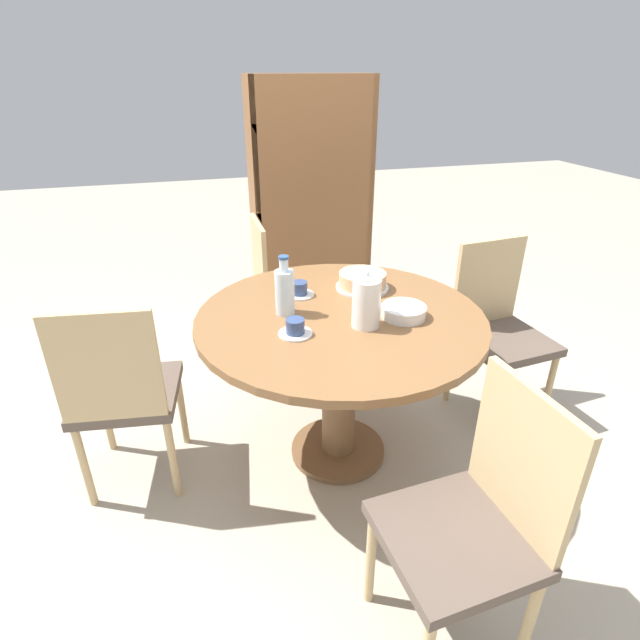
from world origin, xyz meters
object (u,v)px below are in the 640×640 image
object	(u,v)px
chair_c	(475,520)
bookshelf	(312,211)
coffee_pot	(366,301)
cup_a	(299,290)
cake_main	(362,281)
chair_a	(283,290)
chair_d	(498,326)
chair_b	(123,392)
water_bottle	(285,291)
cup_b	(295,328)

from	to	relation	value
chair_c	bookshelf	xyz separation A→B (m)	(0.17, 2.50, 0.30)
coffee_pot	cup_a	bearing A→B (deg)	116.63
coffee_pot	chair_c	bearing A→B (deg)	-85.71
coffee_pot	cup_a	distance (m)	0.42
bookshelf	cake_main	world-z (taller)	bookshelf
chair_a	chair_d	bearing A→B (deg)	-128.32
chair_b	water_bottle	distance (m)	0.80
bookshelf	cup_a	size ratio (longest dim) A/B	12.26
coffee_pot	water_bottle	xyz separation A→B (m)	(-0.29, 0.21, -0.00)
chair_a	bookshelf	distance (m)	0.79
chair_d	cake_main	xyz separation A→B (m)	(-0.73, 0.09, 0.30)
chair_d	cup_b	size ratio (longest dim) A/B	6.80
coffee_pot	cake_main	bearing A→B (deg)	71.54
cup_a	cup_b	world-z (taller)	same
chair_c	chair_d	bearing A→B (deg)	139.68
chair_a	chair_b	distance (m)	1.23
cup_b	cup_a	bearing A→B (deg)	73.62
water_bottle	cake_main	xyz separation A→B (m)	(0.41, 0.16, -0.07)
chair_b	bookshelf	size ratio (longest dim) A/B	0.55
bookshelf	water_bottle	distance (m)	1.58
chair_a	coffee_pot	size ratio (longest dim) A/B	3.85
chair_b	water_bottle	size ratio (longest dim) A/B	3.57
chair_d	coffee_pot	bearing A→B (deg)	-167.46
chair_d	cup_a	distance (m)	1.09
chair_a	water_bottle	bearing A→B (deg)	169.44
chair_b	cake_main	distance (m)	1.17
chair_c	chair_d	size ratio (longest dim) A/B	1.00
chair_a	coffee_pot	world-z (taller)	coffee_pot
water_bottle	bookshelf	bearing A→B (deg)	70.65
chair_d	water_bottle	xyz separation A→B (m)	(-1.15, -0.07, 0.37)
chair_d	coffee_pot	xyz separation A→B (m)	(-0.86, -0.27, 0.37)
chair_a	cup_a	bearing A→B (deg)	175.35
chair_a	bookshelf	world-z (taller)	bookshelf
cup_a	cup_b	xyz separation A→B (m)	(-0.11, -0.36, 0.00)
bookshelf	coffee_pot	bearing A→B (deg)	82.15
chair_c	cup_b	bearing A→B (deg)	-160.09
chair_a	bookshelf	xyz separation A→B (m)	(0.36, 0.64, 0.30)
water_bottle	cake_main	bearing A→B (deg)	21.31
chair_c	cup_b	distance (m)	0.93
cup_a	chair_b	bearing A→B (deg)	-167.54
chair_c	chair_a	bearing A→B (deg)	-177.98
cup_b	water_bottle	bearing A→B (deg)	88.96
coffee_pot	water_bottle	size ratio (longest dim) A/B	0.93
water_bottle	cup_b	bearing A→B (deg)	-91.04
chair_d	cake_main	world-z (taller)	chair_d
chair_d	cake_main	bearing A→B (deg)	167.58
chair_c	cake_main	distance (m)	1.21
cup_a	cup_b	distance (m)	0.38
chair_b	bookshelf	xyz separation A→B (m)	(1.23, 1.50, 0.30)
chair_b	cake_main	size ratio (longest dim) A/B	3.65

